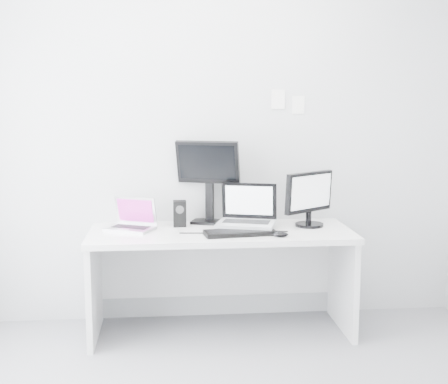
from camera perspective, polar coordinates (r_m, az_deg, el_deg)
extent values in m
plane|color=#BABCBF|center=(4.48, -0.70, 5.15)|extent=(3.60, 0.00, 3.60)
cube|color=silver|center=(4.31, -0.29, -8.34)|extent=(1.80, 0.70, 0.73)
cube|color=#AFAFB4|center=(4.25, -8.77, -2.00)|extent=(0.38, 0.34, 0.23)
cube|color=black|center=(4.35, -4.14, -2.01)|extent=(0.12, 0.12, 0.18)
cube|color=#A5A8AD|center=(4.20, 2.07, -1.39)|extent=(0.46, 0.40, 0.32)
cube|color=black|center=(4.41, -1.45, 1.03)|extent=(0.48, 0.30, 0.62)
cube|color=black|center=(4.36, 7.99, -0.58)|extent=(0.47, 0.41, 0.40)
cube|color=black|center=(4.08, 1.47, -3.80)|extent=(0.49, 0.23, 0.03)
ellipsoid|color=black|center=(4.04, 5.29, -3.95)|extent=(0.11, 0.08, 0.03)
cube|color=white|center=(4.52, 5.05, 8.57)|extent=(0.10, 0.00, 0.14)
cube|color=white|center=(4.55, 6.92, 8.04)|extent=(0.09, 0.00, 0.13)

